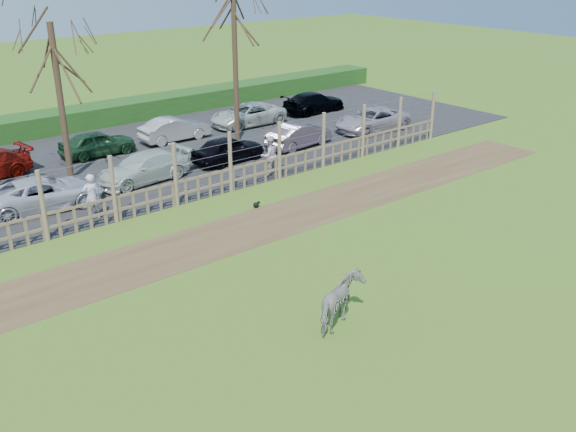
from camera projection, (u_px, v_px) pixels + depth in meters
ground at (315, 284)px, 18.87m from camera, size 120.00×120.00×0.00m
dirt_strip at (229, 235)px, 22.09m from camera, size 34.00×2.80×0.01m
asphalt at (105, 164)px, 29.25m from camera, size 44.00×13.00×0.04m
hedge at (48, 123)px, 34.05m from camera, size 46.00×2.00×1.10m
fence at (176, 186)px, 24.29m from camera, size 30.16×0.16×2.50m
tree_mid at (55, 64)px, 25.49m from camera, size 4.80×4.80×6.83m
tree_right at (234, 35)px, 30.94m from camera, size 4.80×4.80×7.35m
zebra at (341, 303)px, 16.50m from camera, size 1.83×1.39×1.41m
visitor_a at (92, 197)px, 22.97m from camera, size 0.67×0.49×1.72m
visitor_b at (269, 156)px, 27.53m from camera, size 0.89×0.72×1.72m
crow at (256, 205)px, 24.38m from camera, size 0.29×0.22×0.24m
car_2 at (44, 193)px, 24.04m from camera, size 4.49×2.39×1.20m
car_3 at (143, 168)px, 26.84m from camera, size 4.29×2.10×1.20m
car_4 at (228, 149)px, 29.31m from camera, size 3.61×1.66×1.20m
car_5 at (299, 135)px, 31.52m from camera, size 3.78×1.74×1.20m
car_6 at (372, 120)px, 34.33m from camera, size 4.42×2.23×1.20m
car_10 at (97, 143)px, 30.21m from camera, size 3.55×1.48×1.20m
car_11 at (175, 129)px, 32.57m from camera, size 3.65×1.29×1.20m
car_12 at (248, 115)px, 35.39m from camera, size 4.38×2.12×1.20m
car_13 at (314, 102)px, 38.23m from camera, size 4.20×1.85×1.20m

